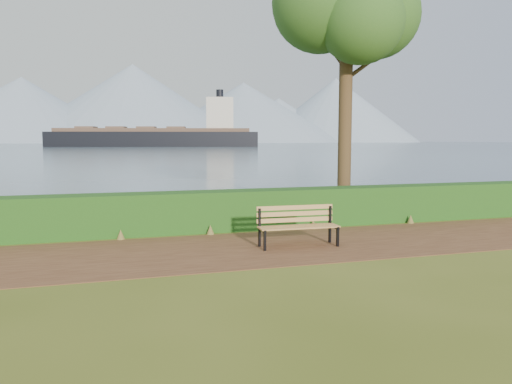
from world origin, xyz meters
name	(u,v)px	position (x,y,z in m)	size (l,w,h in m)	color
ground	(282,250)	(0.00, 0.00, 0.00)	(140.00, 140.00, 0.00)	#4E5B1A
path	(277,246)	(0.00, 0.30, 0.01)	(40.00, 3.40, 0.01)	#522F1C
hedge	(248,209)	(0.00, 2.60, 0.50)	(32.00, 0.85, 1.00)	#1A4814
water	(111,144)	(0.00, 260.00, 0.01)	(700.00, 510.00, 0.00)	#3F5365
mountains	(95,107)	(-9.17, 406.05, 27.70)	(585.00, 190.00, 70.00)	#8095AB
bench	(297,223)	(0.44, 0.24, 0.50)	(1.76, 0.58, 0.87)	black
cargo_ship	(161,137)	(14.36, 154.76, 3.03)	(67.51, 25.38, 20.30)	black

